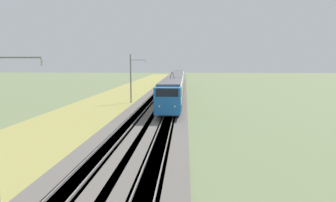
{
  "coord_description": "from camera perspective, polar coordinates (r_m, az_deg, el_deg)",
  "views": [
    {
      "loc": [
        -8.11,
        -5.77,
        6.56
      ],
      "look_at": [
        27.88,
        -3.86,
        2.3
      ],
      "focal_mm": 35.0,
      "sensor_mm": 36.0,
      "label": 1
    }
  ],
  "objects": [
    {
      "name": "ballast_main",
      "position": [
        58.74,
        -2.62,
        0.47
      ],
      "size": [
        240.0,
        4.4,
        0.3
      ],
      "color": "#605B56",
      "rests_on": "ground"
    },
    {
      "name": "ballast_adjacent",
      "position": [
        58.49,
        1.15,
        0.44
      ],
      "size": [
        240.0,
        4.4,
        0.3
      ],
      "color": "#605B56",
      "rests_on": "ground"
    },
    {
      "name": "track_main",
      "position": [
        58.74,
        -2.62,
        0.47
      ],
      "size": [
        240.0,
        1.57,
        0.45
      ],
      "color": "#4C4238",
      "rests_on": "ground"
    },
    {
      "name": "track_adjacent",
      "position": [
        58.49,
        1.15,
        0.45
      ],
      "size": [
        240.0,
        1.57,
        0.45
      ],
      "color": "#4C4238",
      "rests_on": "ground"
    },
    {
      "name": "catenary_mast_mid",
      "position": [
        52.7,
        -6.44,
        3.97
      ],
      "size": [
        0.22,
        2.56,
        7.84
      ],
      "color": "slate",
      "rests_on": "ground"
    },
    {
      "name": "grass_verge",
      "position": [
        59.5,
        -7.67,
        0.41
      ],
      "size": [
        240.0,
        13.51,
        0.12
      ],
      "color": "#99934C",
      "rests_on": "ground"
    },
    {
      "name": "passenger_train",
      "position": [
        73.91,
        1.55,
        3.56
      ],
      "size": [
        79.11,
        2.98,
        5.24
      ],
      "rotation": [
        0.0,
        0.0,
        3.14
      ],
      "color": "blue",
      "rests_on": "ground"
    }
  ]
}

